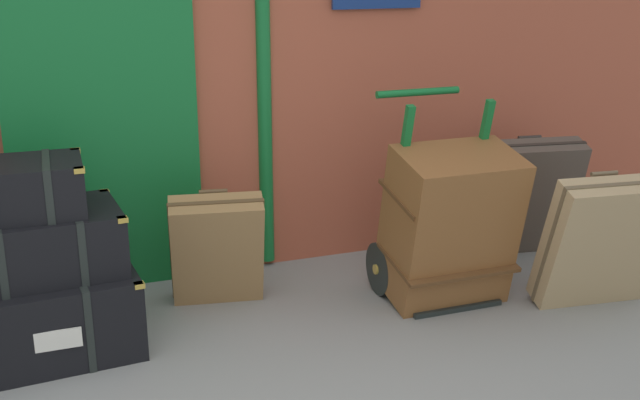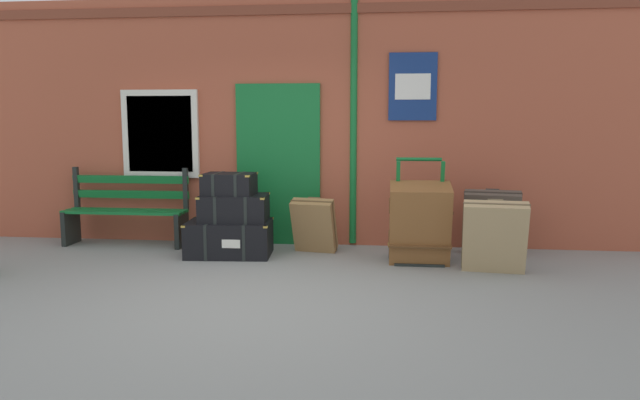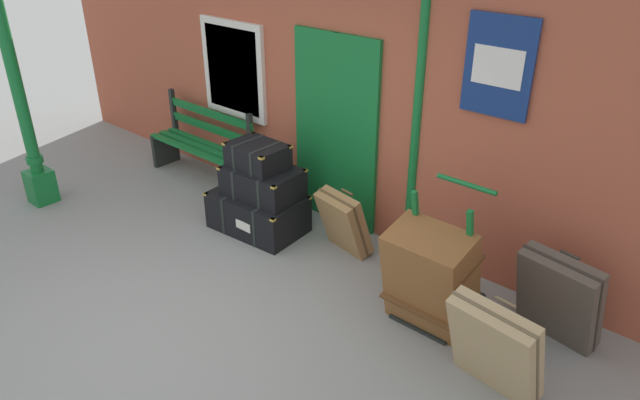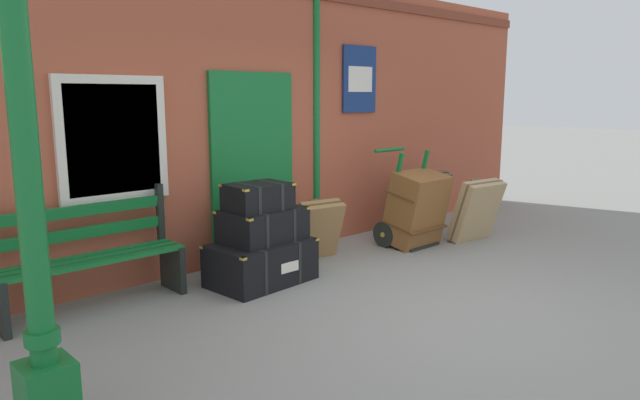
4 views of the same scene
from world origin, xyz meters
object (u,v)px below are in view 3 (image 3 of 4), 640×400
at_px(platform_bench, 203,146).
at_px(large_brown_trunk, 430,277).
at_px(suitcase_charcoal, 344,223).
at_px(suitcase_caramel, 559,298).
at_px(lamp_post, 24,114).
at_px(suitcase_cream, 495,348).
at_px(steamer_trunk_middle, 263,182).
at_px(steamer_trunk_base, 258,212).
at_px(steamer_trunk_top, 258,156).
at_px(porters_trolley, 439,288).

height_order(platform_bench, large_brown_trunk, platform_bench).
bearing_deg(suitcase_charcoal, suitcase_caramel, 2.72).
xyz_separation_m(suitcase_caramel, suitcase_charcoal, (-2.15, -0.10, -0.06)).
xyz_separation_m(large_brown_trunk, suitcase_charcoal, (-1.26, 0.42, -0.13)).
distance_m(lamp_post, platform_bench, 2.07).
bearing_deg(suitcase_caramel, platform_bench, 178.48).
bearing_deg(lamp_post, large_brown_trunk, 12.86).
bearing_deg(suitcase_cream, suitcase_caramel, 82.32).
height_order(suitcase_caramel, suitcase_cream, suitcase_caramel).
distance_m(lamp_post, steamer_trunk_middle, 2.87).
relative_size(steamer_trunk_base, suitcase_charcoal, 1.53).
relative_size(steamer_trunk_base, large_brown_trunk, 1.11).
distance_m(platform_bench, steamer_trunk_top, 1.63).
bearing_deg(lamp_post, suitcase_charcoal, 23.41).
relative_size(lamp_post, porters_trolley, 2.45).
bearing_deg(suitcase_caramel, porters_trolley, -158.78).
distance_m(lamp_post, suitcase_caramel, 5.88).
relative_size(steamer_trunk_base, steamer_trunk_middle, 1.25).
bearing_deg(lamp_post, steamer_trunk_base, 26.98).
height_order(platform_bench, steamer_trunk_base, platform_bench).
xyz_separation_m(steamer_trunk_top, suitcase_cream, (3.04, -0.57, -0.47)).
distance_m(porters_trolley, suitcase_cream, 0.95).
bearing_deg(suitcase_caramel, lamp_post, -164.09).
xyz_separation_m(large_brown_trunk, suitcase_caramel, (0.89, 0.52, -0.07)).
xyz_separation_m(steamer_trunk_middle, suitcase_caramel, (3.10, 0.31, -0.18)).
height_order(lamp_post, large_brown_trunk, lamp_post).
xyz_separation_m(platform_bench, suitcase_charcoal, (2.51, -0.23, -0.10)).
bearing_deg(lamp_post, porters_trolley, 14.88).
xyz_separation_m(platform_bench, steamer_trunk_top, (1.51, -0.44, 0.43)).
xyz_separation_m(steamer_trunk_base, large_brown_trunk, (2.27, -0.17, 0.27)).
height_order(lamp_post, suitcase_cream, lamp_post).
bearing_deg(platform_bench, steamer_trunk_top, -16.21).
relative_size(lamp_post, suitcase_charcoal, 4.22).
distance_m(lamp_post, steamer_trunk_base, 2.89).
distance_m(lamp_post, large_brown_trunk, 4.89).
xyz_separation_m(steamer_trunk_base, steamer_trunk_top, (0.00, 0.04, 0.66)).
bearing_deg(suitcase_charcoal, steamer_trunk_middle, -167.44).
xyz_separation_m(steamer_trunk_base, steamer_trunk_middle, (0.06, 0.04, 0.37)).
distance_m(suitcase_charcoal, suitcase_cream, 2.18).
height_order(porters_trolley, large_brown_trunk, porters_trolley).
bearing_deg(steamer_trunk_middle, steamer_trunk_top, -179.16).
height_order(lamp_post, steamer_trunk_base, lamp_post).
height_order(lamp_post, porters_trolley, lamp_post).
bearing_deg(platform_bench, steamer_trunk_base, -17.51).
distance_m(steamer_trunk_base, porters_trolley, 2.27).
bearing_deg(platform_bench, lamp_post, -118.78).
xyz_separation_m(steamer_trunk_middle, large_brown_trunk, (2.21, -0.21, -0.10)).
bearing_deg(large_brown_trunk, suitcase_cream, -25.25).
bearing_deg(steamer_trunk_top, suitcase_charcoal, 11.93).
bearing_deg(steamer_trunk_base, suitcase_charcoal, 13.91).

